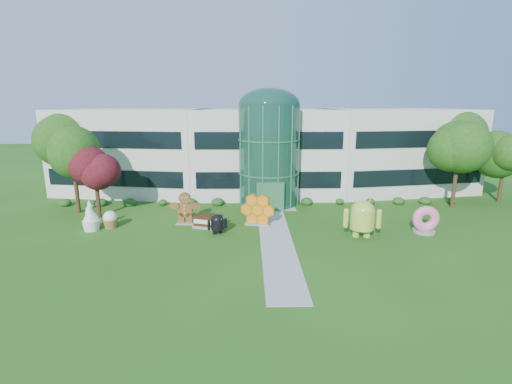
{
  "coord_description": "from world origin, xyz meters",
  "views": [
    {
      "loc": [
        -2.07,
        -24.74,
        10.01
      ],
      "look_at": [
        -1.42,
        6.0,
        2.6
      ],
      "focal_mm": 26.0,
      "sensor_mm": 36.0,
      "label": 1
    }
  ],
  "objects_px": {
    "android_black": "(217,222)",
    "donut": "(425,219)",
    "gingerbread": "(185,208)",
    "android_green": "(362,216)"
  },
  "relations": [
    {
      "from": "donut",
      "to": "gingerbread",
      "type": "bearing_deg",
      "value": 174.87
    },
    {
      "from": "android_green",
      "to": "gingerbread",
      "type": "bearing_deg",
      "value": 172.68
    },
    {
      "from": "android_green",
      "to": "gingerbread",
      "type": "distance_m",
      "value": 14.47
    },
    {
      "from": "android_black",
      "to": "gingerbread",
      "type": "distance_m",
      "value": 3.98
    },
    {
      "from": "android_green",
      "to": "donut",
      "type": "distance_m",
      "value": 5.39
    },
    {
      "from": "gingerbread",
      "to": "donut",
      "type": "bearing_deg",
      "value": -5.78
    },
    {
      "from": "android_green",
      "to": "gingerbread",
      "type": "relative_size",
      "value": 1.13
    },
    {
      "from": "android_black",
      "to": "donut",
      "type": "height_order",
      "value": "donut"
    },
    {
      "from": "android_black",
      "to": "gingerbread",
      "type": "bearing_deg",
      "value": 117.43
    },
    {
      "from": "android_black",
      "to": "donut",
      "type": "bearing_deg",
      "value": -20.63
    }
  ]
}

